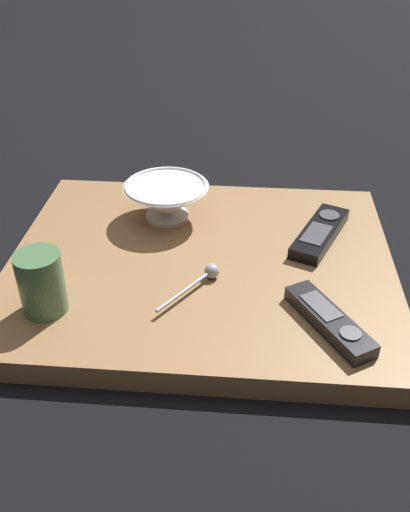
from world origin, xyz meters
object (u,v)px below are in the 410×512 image
object	(u,v)px
cereal_bowl	(166,199)
tv_remote_far	(329,320)
teaspoon	(206,275)
tv_remote_near	(320,233)
coffee_mug	(41,283)

from	to	relation	value
cereal_bowl	tv_remote_far	bearing A→B (deg)	-136.31
teaspoon	tv_remote_near	xyz separation A→B (m)	(0.15, -0.20, -0.00)
coffee_mug	teaspoon	world-z (taller)	coffee_mug
tv_remote_near	tv_remote_far	size ratio (longest dim) A/B	1.13
cereal_bowl	teaspoon	world-z (taller)	cereal_bowl
teaspoon	tv_remote_far	world-z (taller)	same
coffee_mug	tv_remote_near	bearing A→B (deg)	-61.14
cereal_bowl	tv_remote_far	xyz separation A→B (m)	(-0.30, -0.29, -0.03)
coffee_mug	teaspoon	xyz separation A→B (m)	(0.09, -0.24, -0.04)
coffee_mug	tv_remote_near	world-z (taller)	coffee_mug
tv_remote_near	tv_remote_far	xyz separation A→B (m)	(-0.25, 0.01, 0.00)
tv_remote_near	coffee_mug	bearing A→B (deg)	118.86
coffee_mug	tv_remote_far	world-z (taller)	coffee_mug
teaspoon	tv_remote_far	xyz separation A→B (m)	(-0.10, -0.19, -0.00)
teaspoon	cereal_bowl	bearing A→B (deg)	24.89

